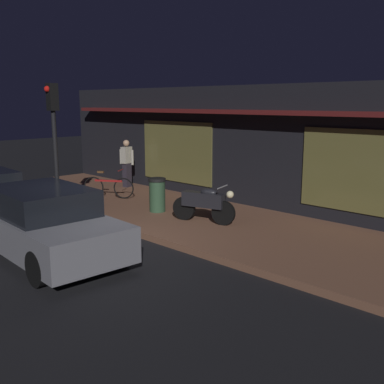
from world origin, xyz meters
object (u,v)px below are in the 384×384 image
at_px(motorcycle, 205,203).
at_px(parked_car_across, 45,223).
at_px(bicycle_parked, 108,187).
at_px(person_photographer, 127,162).
at_px(traffic_light_pole, 54,127).
at_px(trash_bin, 157,195).

height_order(motorcycle, parked_car_across, parked_car_across).
relative_size(bicycle_parked, parked_car_across, 0.34).
height_order(motorcycle, bicycle_parked, motorcycle).
distance_m(person_photographer, parked_car_across, 7.10).
distance_m(bicycle_parked, traffic_light_pole, 2.97).
bearing_deg(parked_car_across, motorcycle, 77.33).
height_order(motorcycle, trash_bin, motorcycle).
bearing_deg(motorcycle, trash_bin, -178.49).
distance_m(bicycle_parked, person_photographer, 2.04).
bearing_deg(bicycle_parked, traffic_light_pole, -72.48).
bearing_deg(trash_bin, parked_car_across, -77.05).
xyz_separation_m(trash_bin, parked_car_across, (0.87, -3.80, 0.08)).
relative_size(motorcycle, parked_car_across, 0.40).
height_order(bicycle_parked, traffic_light_pole, traffic_light_pole).
distance_m(bicycle_parked, parked_car_across, 5.14).
height_order(person_photographer, trash_bin, person_photographer).
height_order(trash_bin, parked_car_across, parked_car_across).
xyz_separation_m(motorcycle, person_photographer, (-5.33, 1.67, 0.38)).
relative_size(traffic_light_pole, parked_car_across, 0.86).
xyz_separation_m(trash_bin, traffic_light_pole, (-1.78, -2.01, 1.86)).
xyz_separation_m(person_photographer, trash_bin, (3.59, -1.72, -0.41)).
relative_size(motorcycle, person_photographer, 1.00).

